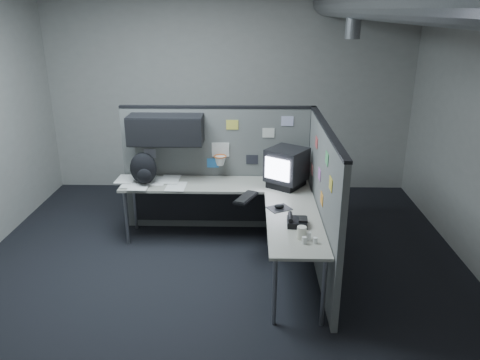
{
  "coord_description": "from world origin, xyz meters",
  "views": [
    {
      "loc": [
        0.34,
        -4.4,
        2.75
      ],
      "look_at": [
        0.22,
        0.35,
        1.01
      ],
      "focal_mm": 35.0,
      "sensor_mm": 36.0,
      "label": 1
    }
  ],
  "objects_px": {
    "desk": "(235,201)",
    "backpack": "(143,169)",
    "phone": "(297,221)",
    "keyboard": "(246,198)",
    "monitor": "(287,167)"
  },
  "relations": [
    {
      "from": "keyboard",
      "to": "phone",
      "type": "distance_m",
      "value": 0.84
    },
    {
      "from": "phone",
      "to": "keyboard",
      "type": "bearing_deg",
      "value": 140.64
    },
    {
      "from": "phone",
      "to": "desk",
      "type": "bearing_deg",
      "value": 139.29
    },
    {
      "from": "monitor",
      "to": "backpack",
      "type": "height_order",
      "value": "monitor"
    },
    {
      "from": "desk",
      "to": "phone",
      "type": "xyz_separation_m",
      "value": [
        0.65,
        -0.88,
        0.15
      ]
    },
    {
      "from": "phone",
      "to": "backpack",
      "type": "relative_size",
      "value": 0.57
    },
    {
      "from": "phone",
      "to": "monitor",
      "type": "bearing_deg",
      "value": 104.61
    },
    {
      "from": "desk",
      "to": "backpack",
      "type": "relative_size",
      "value": 5.83
    },
    {
      "from": "phone",
      "to": "backpack",
      "type": "xyz_separation_m",
      "value": [
        -1.76,
        1.12,
        0.15
      ]
    },
    {
      "from": "desk",
      "to": "phone",
      "type": "height_order",
      "value": "phone"
    },
    {
      "from": "keyboard",
      "to": "backpack",
      "type": "distance_m",
      "value": 1.34
    },
    {
      "from": "desk",
      "to": "backpack",
      "type": "xyz_separation_m",
      "value": [
        -1.11,
        0.24,
        0.31
      ]
    },
    {
      "from": "desk",
      "to": "backpack",
      "type": "distance_m",
      "value": 1.18
    },
    {
      "from": "monitor",
      "to": "phone",
      "type": "distance_m",
      "value": 1.11
    },
    {
      "from": "monitor",
      "to": "keyboard",
      "type": "relative_size",
      "value": 1.34
    }
  ]
}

